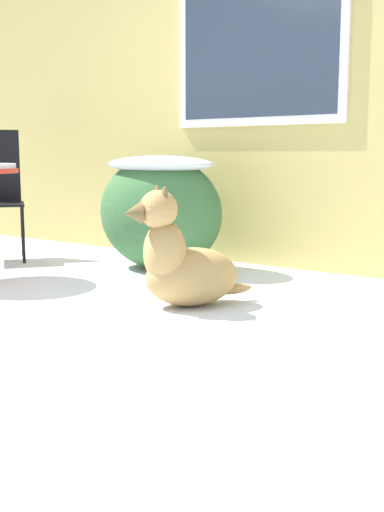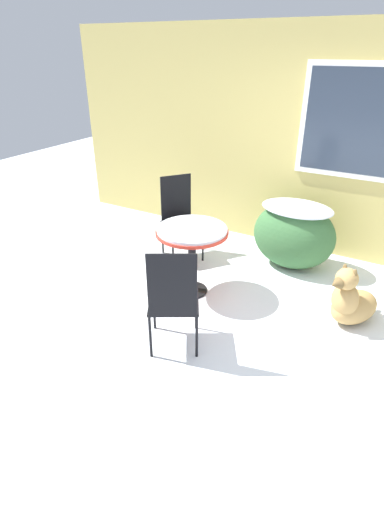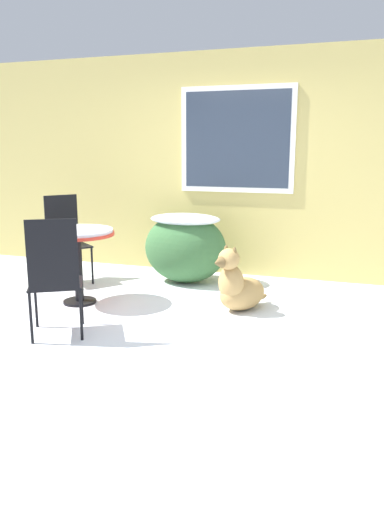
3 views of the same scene
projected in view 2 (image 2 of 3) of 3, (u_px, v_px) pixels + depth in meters
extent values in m
plane|color=silver|center=(280.00, 353.00, 3.53)|extent=(16.00, 16.00, 0.00)
cube|color=tan|center=(354.00, 150.00, 4.60)|extent=(8.00, 0.06, 2.69)
cube|color=white|center=(363.00, 123.00, 4.40)|extent=(1.39, 0.04, 1.25)
cube|color=#2D3847|center=(363.00, 123.00, 4.38)|extent=(1.27, 0.01, 1.13)
ellipsoid|color=#386638|center=(294.00, 236.00, 4.75)|extent=(0.98, 0.69, 0.81)
ellipsoid|color=silver|center=(297.00, 208.00, 4.59)|extent=(0.83, 0.58, 0.12)
cylinder|color=black|center=(192.00, 290.00, 4.42)|extent=(0.34, 0.34, 0.03)
cylinder|color=black|center=(192.00, 262.00, 4.26)|extent=(0.09, 0.09, 0.68)
cylinder|color=red|center=(192.00, 232.00, 4.09)|extent=(0.75, 0.75, 0.03)
cylinder|color=silver|center=(192.00, 229.00, 4.08)|extent=(0.72, 0.72, 0.03)
cube|color=black|center=(182.00, 225.00, 4.95)|extent=(0.61, 0.61, 0.02)
cube|color=black|center=(176.00, 197.00, 4.98)|extent=(0.26, 0.32, 0.57)
cylinder|color=black|center=(173.00, 251.00, 4.82)|extent=(0.02, 0.02, 0.43)
cylinder|color=black|center=(203.00, 245.00, 4.96)|extent=(0.02, 0.02, 0.43)
cylinder|color=black|center=(163.00, 238.00, 5.15)|extent=(0.02, 0.02, 0.43)
cylinder|color=black|center=(191.00, 233.00, 5.28)|extent=(0.02, 0.02, 0.43)
cube|color=black|center=(174.00, 302.00, 3.47)|extent=(0.59, 0.59, 0.02)
cube|color=black|center=(172.00, 286.00, 3.15)|extent=(0.35, 0.21, 0.57)
cylinder|color=black|center=(196.00, 310.00, 3.75)|extent=(0.02, 0.02, 0.43)
cylinder|color=black|center=(154.00, 310.00, 3.75)|extent=(0.02, 0.02, 0.43)
cylinder|color=black|center=(197.00, 337.00, 3.40)|extent=(0.02, 0.02, 0.43)
cylinder|color=black|center=(150.00, 337.00, 3.40)|extent=(0.02, 0.02, 0.43)
ellipsoid|color=tan|center=(354.00, 307.00, 3.88)|extent=(0.56, 0.62, 0.32)
ellipsoid|color=tan|center=(345.00, 300.00, 3.75)|extent=(0.34, 0.33, 0.35)
sphere|color=tan|center=(347.00, 279.00, 3.62)|extent=(0.21, 0.21, 0.21)
cone|color=brown|center=(335.00, 284.00, 3.57)|extent=(0.14, 0.14, 0.11)
ellipsoid|color=brown|center=(345.00, 268.00, 3.64)|extent=(0.05, 0.05, 0.09)
ellipsoid|color=brown|center=(355.00, 274.00, 3.55)|extent=(0.05, 0.05, 0.09)
ellipsoid|color=tan|center=(369.00, 307.00, 4.03)|extent=(0.18, 0.24, 0.06)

